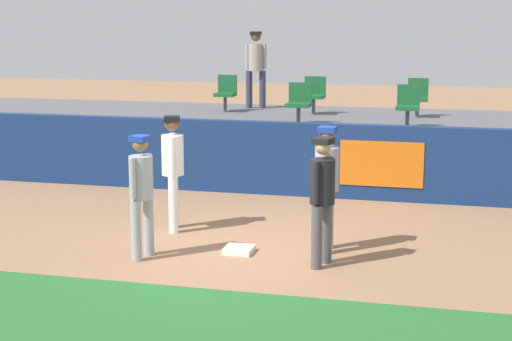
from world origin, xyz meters
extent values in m
plane|color=#936B4C|center=(0.00, 0.00, 0.00)|extent=(60.00, 60.00, 0.00)
cube|color=#26662B|center=(0.00, -2.82, 0.00)|extent=(18.00, 2.80, 0.01)
cube|color=white|center=(0.15, 0.17, 0.04)|extent=(0.40, 0.40, 0.08)
cylinder|color=white|center=(-1.21, 1.25, 0.44)|extent=(0.15, 0.15, 0.88)
cylinder|color=white|center=(-1.11, 0.95, 0.44)|extent=(0.15, 0.15, 0.88)
cylinder|color=white|center=(-1.16, 1.10, 1.20)|extent=(0.44, 0.44, 0.62)
sphere|color=brown|center=(-1.16, 1.10, 1.68)|extent=(0.23, 0.23, 0.23)
cube|color=black|center=(-1.16, 1.10, 1.76)|extent=(0.31, 0.31, 0.08)
cylinder|color=white|center=(-1.23, 1.29, 1.22)|extent=(0.09, 0.09, 0.58)
cylinder|color=white|center=(-1.09, 0.90, 1.22)|extent=(0.09, 0.09, 0.58)
ellipsoid|color=brown|center=(-1.13, 1.33, 0.96)|extent=(0.18, 0.23, 0.28)
cylinder|color=#9EA3AD|center=(-1.04, -0.25, 0.42)|extent=(0.14, 0.14, 0.84)
cylinder|color=#9EA3AD|center=(-1.10, -0.55, 0.42)|extent=(0.14, 0.14, 0.84)
cylinder|color=#9EA3AD|center=(-1.07, -0.40, 1.14)|extent=(0.39, 0.39, 0.59)
sphere|color=#8C6647|center=(-1.07, -0.40, 1.60)|extent=(0.22, 0.22, 0.22)
cube|color=#193899|center=(-1.07, -0.40, 1.67)|extent=(0.27, 0.27, 0.08)
cylinder|color=#9EA3AD|center=(-1.03, -0.20, 1.16)|extent=(0.09, 0.09, 0.56)
cylinder|color=#9EA3AD|center=(-1.11, -0.59, 1.16)|extent=(0.09, 0.09, 0.56)
cylinder|color=#9EA3AD|center=(1.34, 0.70, 0.44)|extent=(0.15, 0.15, 0.88)
cylinder|color=#9EA3AD|center=(1.32, 0.38, 0.44)|extent=(0.15, 0.15, 0.88)
cylinder|color=#9EA3AD|center=(1.33, 0.54, 1.19)|extent=(0.36, 0.36, 0.62)
sphere|color=brown|center=(1.33, 0.54, 1.68)|extent=(0.23, 0.23, 0.23)
cube|color=#193899|center=(1.33, 0.54, 1.75)|extent=(0.26, 0.26, 0.08)
cylinder|color=#9EA3AD|center=(1.35, 0.75, 1.21)|extent=(0.09, 0.09, 0.58)
cylinder|color=#9EA3AD|center=(1.32, 0.34, 1.21)|extent=(0.09, 0.09, 0.58)
cylinder|color=#4C4C51|center=(1.43, 0.00, 0.43)|extent=(0.15, 0.15, 0.85)
cylinder|color=#4C4C51|center=(1.34, -0.29, 0.43)|extent=(0.15, 0.15, 0.85)
cylinder|color=black|center=(1.39, -0.15, 1.15)|extent=(0.41, 0.41, 0.60)
sphere|color=tan|center=(1.39, -0.15, 1.62)|extent=(0.22, 0.22, 0.22)
cube|color=black|center=(1.39, -0.15, 1.70)|extent=(0.29, 0.29, 0.08)
cylinder|color=black|center=(1.44, 0.05, 1.17)|extent=(0.09, 0.09, 0.56)
cylinder|color=black|center=(1.33, -0.34, 1.17)|extent=(0.09, 0.09, 0.56)
cube|color=navy|center=(0.00, 4.03, 0.69)|extent=(18.00, 0.24, 1.38)
cube|color=orange|center=(1.80, 3.90, 0.69)|extent=(1.50, 0.02, 0.83)
cube|color=#59595E|center=(0.00, 6.60, 0.58)|extent=(18.00, 4.80, 1.16)
cylinder|color=#4C4C51|center=(2.15, 5.40, 1.36)|extent=(0.08, 0.08, 0.40)
cube|color=#19592D|center=(2.15, 5.40, 1.56)|extent=(0.44, 0.44, 0.08)
cube|color=#19592D|center=(2.15, 5.59, 1.80)|extent=(0.44, 0.06, 0.40)
cylinder|color=#4C4C51|center=(-0.02, 5.40, 1.36)|extent=(0.08, 0.08, 0.40)
cube|color=#19592D|center=(-0.02, 5.40, 1.56)|extent=(0.48, 0.44, 0.08)
cube|color=#19592D|center=(-0.02, 5.59, 1.80)|extent=(0.48, 0.06, 0.40)
cylinder|color=#4C4C51|center=(2.25, 7.20, 1.36)|extent=(0.08, 0.08, 0.40)
cube|color=#19592D|center=(2.25, 7.20, 1.56)|extent=(0.44, 0.44, 0.08)
cube|color=#19592D|center=(2.25, 7.39, 1.80)|extent=(0.44, 0.06, 0.40)
cylinder|color=#4C4C51|center=(-2.09, 7.20, 1.36)|extent=(0.08, 0.08, 0.40)
cube|color=#19592D|center=(-2.09, 7.20, 1.56)|extent=(0.45, 0.44, 0.08)
cube|color=#19592D|center=(-2.09, 7.39, 1.80)|extent=(0.45, 0.06, 0.40)
cylinder|color=#4C4C51|center=(-0.03, 7.20, 1.36)|extent=(0.08, 0.08, 0.40)
cube|color=#19592D|center=(-0.03, 7.20, 1.56)|extent=(0.48, 0.44, 0.08)
cube|color=#19592D|center=(-0.03, 7.39, 1.80)|extent=(0.48, 0.06, 0.40)
cylinder|color=#33384C|center=(-1.44, 8.14, 1.61)|extent=(0.15, 0.15, 0.90)
cylinder|color=#33384C|center=(-1.76, 8.11, 1.61)|extent=(0.15, 0.15, 0.90)
cylinder|color=#A5998C|center=(-1.60, 8.12, 2.37)|extent=(0.37, 0.37, 0.63)
sphere|color=brown|center=(-1.60, 8.12, 2.86)|extent=(0.23, 0.23, 0.23)
cube|color=black|center=(-1.60, 8.12, 2.94)|extent=(0.26, 0.26, 0.08)
cylinder|color=#A5998C|center=(-1.39, 8.14, 2.39)|extent=(0.09, 0.09, 0.59)
cylinder|color=#A5998C|center=(-1.81, 8.11, 2.39)|extent=(0.09, 0.09, 0.59)
camera|label=1|loc=(3.01, -10.21, 3.24)|focal=55.35mm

